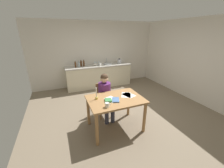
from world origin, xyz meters
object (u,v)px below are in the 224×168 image
object	(u,v)px
coffee_mug	(107,105)
mixing_bowl	(96,64)
person_seated	(105,94)
bottle_wine_red	(81,64)
candlestick	(97,96)
wine_glass_by_kettle	(96,62)
book_cookery	(116,100)
bottle_oil	(75,65)
sink_unit	(108,64)
teacup_on_counter	(100,65)
bottle_vinegar	(79,65)
wine_glass_back_left	(94,62)
dining_table	(115,103)
chair_at_table	(104,98)
wine_glass_near_sink	(99,62)
bottle_sauce	(84,63)
stovetop_kettle	(119,61)
book_magazine	(108,100)

from	to	relation	value
coffee_mug	mixing_bowl	distance (m)	3.13
coffee_mug	mixing_bowl	xyz separation A→B (m)	(0.63, 3.06, 0.12)
person_seated	bottle_wine_red	xyz separation A→B (m)	(-0.18, 2.33, 0.33)
candlestick	wine_glass_by_kettle	xyz separation A→B (m)	(0.80, 2.82, 0.15)
book_cookery	bottle_oil	bearing A→B (deg)	120.41
wine_glass_by_kettle	mixing_bowl	bearing A→B (deg)	-115.00
sink_unit	teacup_on_counter	bearing A→B (deg)	-157.85
bottle_vinegar	wine_glass_back_left	world-z (taller)	bottle_vinegar
dining_table	bottle_oil	xyz separation A→B (m)	(-0.46, 2.78, 0.34)
chair_at_table	wine_glass_near_sink	xyz separation A→B (m)	(0.57, 2.27, 0.51)
book_cookery	mixing_bowl	bearing A→B (deg)	104.68
bottle_oil	bottle_sauce	distance (m)	0.35
mixing_bowl	stovetop_kettle	world-z (taller)	stovetop_kettle
candlestick	sink_unit	size ratio (longest dim) A/B	0.76
coffee_mug	wine_glass_back_left	size ratio (longest dim) A/B	0.78
sink_unit	candlestick	bearing A→B (deg)	-115.17
dining_table	bottle_vinegar	distance (m)	2.77
mixing_bowl	wine_glass_back_left	size ratio (longest dim) A/B	1.19
dining_table	wine_glass_by_kettle	xyz separation A→B (m)	(0.41, 2.94, 0.35)
chair_at_table	mixing_bowl	bearing A→B (deg)	79.73
wine_glass_near_sink	teacup_on_counter	world-z (taller)	wine_glass_near_sink
chair_at_table	bottle_vinegar	xyz separation A→B (m)	(-0.28, 2.05, 0.51)
dining_table	book_magazine	world-z (taller)	book_magazine
coffee_mug	candlestick	size ratio (longest dim) A/B	0.44
sink_unit	bottle_vinegar	world-z (taller)	bottle_vinegar
book_magazine	book_cookery	world-z (taller)	book_magazine
coffee_mug	sink_unit	distance (m)	3.29
chair_at_table	wine_glass_near_sink	world-z (taller)	wine_glass_near_sink
bottle_sauce	mixing_bowl	xyz separation A→B (m)	(0.45, -0.07, -0.07)
sink_unit	mixing_bowl	distance (m)	0.53
dining_table	chair_at_table	size ratio (longest dim) A/B	1.39
book_cookery	coffee_mug	bearing A→B (deg)	-121.66
dining_table	bottle_vinegar	xyz separation A→B (m)	(-0.33, 2.73, 0.35)
wine_glass_near_sink	wine_glass_back_left	xyz separation A→B (m)	(-0.18, 0.00, 0.00)
coffee_mug	candlestick	distance (m)	0.42
dining_table	bottle_wine_red	distance (m)	2.89
bottle_vinegar	mixing_bowl	world-z (taller)	bottle_vinegar
dining_table	coffee_mug	size ratio (longest dim) A/B	10.19
bottle_sauce	stovetop_kettle	distance (m)	1.51
wine_glass_by_kettle	book_cookery	bearing A→B (deg)	-98.20
candlestick	teacup_on_counter	size ratio (longest dim) A/B	2.31
person_seated	bottle_sauce	xyz separation A→B (m)	(-0.07, 2.33, 0.33)
wine_glass_back_left	bottle_wine_red	bearing A→B (deg)	-171.54
mixing_bowl	wine_glass_by_kettle	bearing A→B (deg)	65.00
person_seated	bottle_sauce	world-z (taller)	person_seated
book_magazine	wine_glass_by_kettle	xyz separation A→B (m)	(0.60, 2.99, 0.21)
person_seated	book_magazine	size ratio (longest dim) A/B	7.36
bottle_vinegar	bottle_sauce	distance (m)	0.25
wine_glass_near_sink	coffee_mug	bearing A→B (deg)	-104.17
book_magazine	wine_glass_by_kettle	distance (m)	3.06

